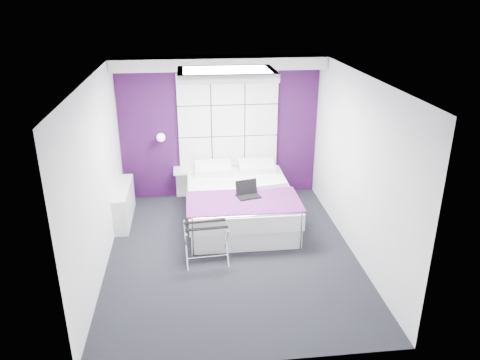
{
  "coord_description": "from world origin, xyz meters",
  "views": [
    {
      "loc": [
        -0.56,
        -5.98,
        3.65
      ],
      "look_at": [
        0.16,
        0.35,
        1.03
      ],
      "focal_mm": 35.0,
      "sensor_mm": 36.0,
      "label": 1
    }
  ],
  "objects_px": {
    "radiator": "(124,204)",
    "luggage_rack": "(206,243)",
    "bed": "(240,203)",
    "laptop": "(248,192)",
    "nightstand": "(187,170)",
    "wall_lamp": "(161,137)"
  },
  "relations": [
    {
      "from": "wall_lamp",
      "to": "bed",
      "type": "xyz_separation_m",
      "value": [
        1.29,
        -0.98,
        -0.9
      ]
    },
    {
      "from": "bed",
      "to": "laptop",
      "type": "bearing_deg",
      "value": -74.68
    },
    {
      "from": "radiator",
      "to": "laptop",
      "type": "distance_m",
      "value": 2.13
    },
    {
      "from": "nightstand",
      "to": "radiator",
      "type": "bearing_deg",
      "value": -146.01
    },
    {
      "from": "luggage_rack",
      "to": "laptop",
      "type": "distance_m",
      "value": 1.19
    },
    {
      "from": "wall_lamp",
      "to": "radiator",
      "type": "distance_m",
      "value": 1.35
    },
    {
      "from": "radiator",
      "to": "bed",
      "type": "xyz_separation_m",
      "value": [
        1.93,
        -0.22,
        0.02
      ]
    },
    {
      "from": "radiator",
      "to": "nightstand",
      "type": "xyz_separation_m",
      "value": [
        1.07,
        0.72,
        0.28
      ]
    },
    {
      "from": "wall_lamp",
      "to": "luggage_rack",
      "type": "relative_size",
      "value": 0.25
    },
    {
      "from": "wall_lamp",
      "to": "bed",
      "type": "bearing_deg",
      "value": -37.31
    },
    {
      "from": "laptop",
      "to": "nightstand",
      "type": "bearing_deg",
      "value": 112.21
    },
    {
      "from": "wall_lamp",
      "to": "radiator",
      "type": "height_order",
      "value": "wall_lamp"
    },
    {
      "from": "laptop",
      "to": "bed",
      "type": "bearing_deg",
      "value": 91.0
    },
    {
      "from": "bed",
      "to": "nightstand",
      "type": "xyz_separation_m",
      "value": [
        -0.86,
        0.94,
        0.27
      ]
    },
    {
      "from": "nightstand",
      "to": "luggage_rack",
      "type": "xyz_separation_m",
      "value": [
        0.25,
        -2.17,
        -0.29
      ]
    },
    {
      "from": "wall_lamp",
      "to": "radiator",
      "type": "relative_size",
      "value": 0.12
    },
    {
      "from": "bed",
      "to": "wall_lamp",
      "type": "bearing_deg",
      "value": 142.69
    },
    {
      "from": "bed",
      "to": "laptop",
      "type": "relative_size",
      "value": 6.03
    },
    {
      "from": "nightstand",
      "to": "luggage_rack",
      "type": "bearing_deg",
      "value": -83.56
    },
    {
      "from": "wall_lamp",
      "to": "nightstand",
      "type": "relative_size",
      "value": 0.31
    },
    {
      "from": "radiator",
      "to": "luggage_rack",
      "type": "bearing_deg",
      "value": -47.91
    },
    {
      "from": "radiator",
      "to": "laptop",
      "type": "bearing_deg",
      "value": -15.77
    }
  ]
}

